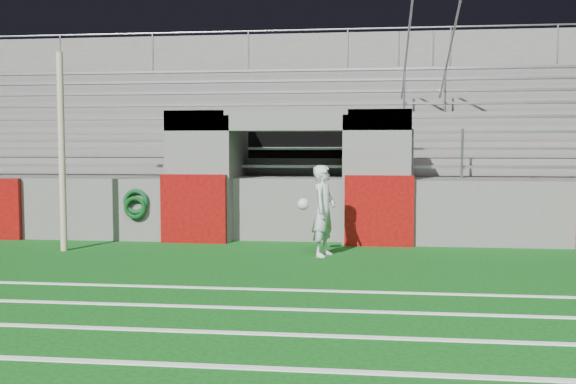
# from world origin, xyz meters

# --- Properties ---
(ground) EXTENTS (90.00, 90.00, 0.00)m
(ground) POSITION_xyz_m (0.00, 0.00, 0.00)
(ground) COLOR #0C4811
(ground) RESTS_ON ground
(field_post) EXTENTS (0.12, 0.12, 3.57)m
(field_post) POSITION_xyz_m (-3.90, 1.75, 1.78)
(field_post) COLOR tan
(field_post) RESTS_ON ground
(stadium_structure) EXTENTS (26.00, 8.48, 5.42)m
(stadium_structure) POSITION_xyz_m (0.00, 7.97, 1.49)
(stadium_structure) COLOR #555350
(stadium_structure) RESTS_ON ground
(goalkeeper_with_ball) EXTENTS (0.71, 0.66, 1.57)m
(goalkeeper_with_ball) POSITION_xyz_m (0.82, 1.72, 0.79)
(goalkeeper_with_ball) COLOR silver
(goalkeeper_with_ball) RESTS_ON ground
(hose_coil) EXTENTS (0.52, 0.14, 0.60)m
(hose_coil) POSITION_xyz_m (-2.98, 2.93, 0.75)
(hose_coil) COLOR #0C3F1B
(hose_coil) RESTS_ON ground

